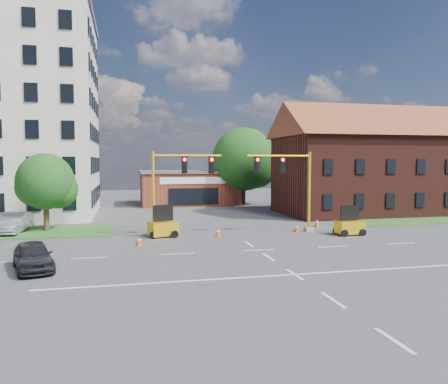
# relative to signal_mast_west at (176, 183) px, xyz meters

# --- Properties ---
(ground) EXTENTS (120.00, 120.00, 0.00)m
(ground) POSITION_rel_signal_mast_west_xyz_m (4.36, -6.00, -3.92)
(ground) COLOR #414144
(ground) RESTS_ON ground
(grass_verge_ne) EXTENTS (14.00, 4.00, 0.08)m
(grass_verge_ne) POSITION_rel_signal_mast_west_xyz_m (22.36, 3.00, -3.88)
(grass_verge_ne) COLOR #245620
(grass_verge_ne) RESTS_ON ground
(lane_markings) EXTENTS (60.00, 36.00, 0.01)m
(lane_markings) POSITION_rel_signal_mast_west_xyz_m (4.36, -9.00, -3.91)
(lane_markings) COLOR white
(lane_markings) RESTS_ON ground
(brick_shop) EXTENTS (12.40, 8.40, 4.30)m
(brick_shop) POSITION_rel_signal_mast_west_xyz_m (4.36, 23.99, -1.76)
(brick_shop) COLOR maroon
(brick_shop) RESTS_ON ground
(townhouse_row) EXTENTS (21.00, 11.00, 11.50)m
(townhouse_row) POSITION_rel_signal_mast_west_xyz_m (22.36, 10.00, 2.01)
(townhouse_row) COLOR #451A14
(townhouse_row) RESTS_ON ground
(tree_large) EXTENTS (8.28, 7.89, 9.70)m
(tree_large) POSITION_rel_signal_mast_west_xyz_m (11.26, 21.08, 1.59)
(tree_large) COLOR #3D2A16
(tree_large) RESTS_ON ground
(tree_nw_front) EXTENTS (4.59, 4.38, 6.11)m
(tree_nw_front) POSITION_rel_signal_mast_west_xyz_m (-9.42, 4.58, -0.17)
(tree_nw_front) COLOR #3D2A16
(tree_nw_front) RESTS_ON ground
(signal_mast_west) EXTENTS (5.30, 0.60, 6.20)m
(signal_mast_west) POSITION_rel_signal_mast_west_xyz_m (0.00, 0.00, 0.00)
(signal_mast_west) COLOR gray
(signal_mast_west) RESTS_ON ground
(signal_mast_east) EXTENTS (5.30, 0.60, 6.20)m
(signal_mast_east) POSITION_rel_signal_mast_west_xyz_m (8.71, 0.00, 0.00)
(signal_mast_east) COLOR gray
(signal_mast_east) RESTS_ON ground
(trailer_west) EXTENTS (2.26, 1.83, 2.23)m
(trailer_west) POSITION_rel_signal_mast_west_xyz_m (-0.95, 0.12, -3.22)
(trailer_west) COLOR yellow
(trailer_west) RESTS_ON ground
(trailer_east) EXTENTS (1.87, 1.25, 2.13)m
(trailer_east) POSITION_rel_signal_mast_west_xyz_m (12.66, -2.14, -3.25)
(trailer_east) COLOR yellow
(trailer_east) RESTS_ON ground
(cone_a) EXTENTS (0.40, 0.40, 0.70)m
(cone_a) POSITION_rel_signal_mast_west_xyz_m (-2.80, -3.16, -3.58)
(cone_a) COLOR #DC570B
(cone_a) RESTS_ON ground
(cone_b) EXTENTS (0.40, 0.40, 0.70)m
(cone_b) POSITION_rel_signal_mast_west_xyz_m (2.94, -0.80, -3.58)
(cone_b) COLOR #DC570B
(cone_b) RESTS_ON ground
(cone_c) EXTENTS (0.40, 0.40, 0.70)m
(cone_c) POSITION_rel_signal_mast_west_xyz_m (9.32, -0.07, -3.58)
(cone_c) COLOR #DC570B
(cone_c) RESTS_ON ground
(cone_d) EXTENTS (0.40, 0.40, 0.70)m
(cone_d) POSITION_rel_signal_mast_west_xyz_m (12.03, 2.16, -3.58)
(cone_d) COLOR #DC570B
(cone_d) RESTS_ON ground
(pickup_white) EXTENTS (6.00, 3.35, 1.59)m
(pickup_white) POSITION_rel_signal_mast_west_xyz_m (16.75, 8.90, -3.13)
(pickup_white) COLOR silver
(pickup_white) RESTS_ON ground
(sedan_dark) EXTENTS (2.86, 4.57, 1.45)m
(sedan_dark) POSITION_rel_signal_mast_west_xyz_m (-8.18, -8.25, -3.20)
(sedan_dark) COLOR black
(sedan_dark) RESTS_ON ground
(sedan_silver_front) EXTENTS (2.08, 4.91, 1.57)m
(sedan_silver_front) POSITION_rel_signal_mast_west_xyz_m (-11.98, 4.33, -3.13)
(sedan_silver_front) COLOR #A5A9AD
(sedan_silver_front) RESTS_ON ground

